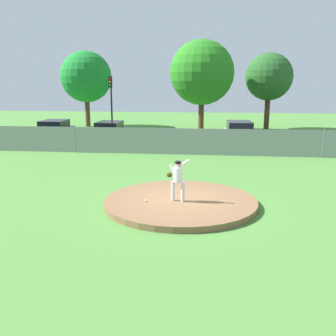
{
  "coord_description": "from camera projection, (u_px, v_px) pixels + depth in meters",
  "views": [
    {
      "loc": [
        1.08,
        -13.03,
        4.27
      ],
      "look_at": [
        -0.59,
        1.1,
        1.11
      ],
      "focal_mm": 40.47,
      "sensor_mm": 36.0,
      "label": 1
    }
  ],
  "objects": [
    {
      "name": "parked_car_silver",
      "position": [
        239.0,
        134.0,
        26.8
      ],
      "size": [
        2.0,
        4.58,
        1.71
      ],
      "color": "#B7BABF",
      "rests_on": "ground_plane"
    },
    {
      "name": "ground_plane",
      "position": [
        190.0,
        169.0,
        19.5
      ],
      "size": [
        80.0,
        80.0,
        0.0
      ],
      "primitive_type": "plane",
      "color": "#4C8438"
    },
    {
      "name": "tree_broad_right",
      "position": [
        202.0,
        73.0,
        34.01
      ],
      "size": [
        5.8,
        5.8,
        8.19
      ],
      "color": "#4C331E",
      "rests_on": "ground_plane"
    },
    {
      "name": "traffic_cone_orange",
      "position": [
        85.0,
        136.0,
        30.15
      ],
      "size": [
        0.4,
        0.4,
        0.55
      ],
      "color": "orange",
      "rests_on": "asphalt_strip"
    },
    {
      "name": "traffic_light_near",
      "position": [
        111.0,
        96.0,
        31.54
      ],
      "size": [
        0.28,
        0.46,
        4.89
      ],
      "color": "black",
      "rests_on": "ground_plane"
    },
    {
      "name": "pitcher_youth",
      "position": [
        178.0,
        177.0,
        13.24
      ],
      "size": [
        0.81,
        0.32,
        1.54
      ],
      "color": "silver",
      "rests_on": "pitchers_mound"
    },
    {
      "name": "tree_broad_left",
      "position": [
        269.0,
        77.0,
        35.69
      ],
      "size": [
        4.46,
        4.46,
        7.19
      ],
      "color": "#4C331E",
      "rests_on": "ground_plane"
    },
    {
      "name": "tree_tall_centre",
      "position": [
        86.0,
        77.0,
        37.91
      ],
      "size": [
        5.09,
        5.09,
        7.54
      ],
      "color": "#4C331E",
      "rests_on": "ground_plane"
    },
    {
      "name": "asphalt_strip",
      "position": [
        197.0,
        144.0,
        27.74
      ],
      "size": [
        44.0,
        7.0,
        0.01
      ],
      "primitive_type": "cube",
      "color": "#2B2B2D",
      "rests_on": "ground_plane"
    },
    {
      "name": "baseball",
      "position": [
        145.0,
        201.0,
        13.34
      ],
      "size": [
        0.07,
        0.07,
        0.07
      ],
      "primitive_type": "sphere",
      "color": "white",
      "rests_on": "pitchers_mound"
    },
    {
      "name": "parked_car_charcoal",
      "position": [
        110.0,
        132.0,
        28.11
      ],
      "size": [
        1.85,
        4.39,
        1.57
      ],
      "color": "#232328",
      "rests_on": "ground_plane"
    },
    {
      "name": "chainlink_fence",
      "position": [
        194.0,
        142.0,
        23.2
      ],
      "size": [
        38.1,
        0.07,
        1.73
      ],
      "color": "gray",
      "rests_on": "ground_plane"
    },
    {
      "name": "pitchers_mound",
      "position": [
        181.0,
        202.0,
        13.66
      ],
      "size": [
        5.49,
        5.49,
        0.21
      ],
      "primitive_type": "cylinder",
      "color": "brown",
      "rests_on": "ground_plane"
    },
    {
      "name": "parked_car_navy",
      "position": [
        55.0,
        131.0,
        28.55
      ],
      "size": [
        2.1,
        4.29,
        1.62
      ],
      "color": "#161E4C",
      "rests_on": "ground_plane"
    }
  ]
}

